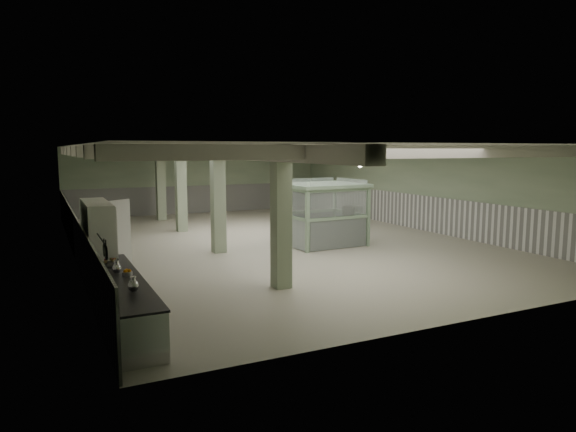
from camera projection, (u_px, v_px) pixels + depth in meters
name	position (u px, v px, depth m)	size (l,w,h in m)	color
floor	(274.00, 242.00, 19.46)	(20.00, 20.00, 0.00)	beige
ceiling	(273.00, 146.00, 19.00)	(14.00, 20.00, 0.02)	silver
wall_back	(199.00, 180.00, 28.15)	(14.00, 0.02, 3.60)	#A5B792
wall_front	(478.00, 233.00, 10.31)	(14.00, 0.02, 3.60)	#A5B792
wall_left	(72.00, 203.00, 16.20)	(0.02, 20.00, 3.60)	#A5B792
wall_right	(420.00, 188.00, 22.27)	(0.02, 20.00, 3.60)	#A5B792
wainscot_left	(74.00, 236.00, 16.34)	(0.05, 19.90, 1.50)	white
wainscot_right	(419.00, 212.00, 22.39)	(0.05, 19.90, 1.50)	white
wainscot_back	(199.00, 199.00, 28.26)	(13.90, 0.05, 1.50)	white
girder	(208.00, 152.00, 17.94)	(0.45, 19.90, 0.40)	white
beam_a	(401.00, 152.00, 12.33)	(13.90, 0.35, 0.32)	white
beam_b	(346.00, 151.00, 14.56)	(13.90, 0.35, 0.32)	white
beam_c	(305.00, 151.00, 16.79)	(13.90, 0.35, 0.32)	white
beam_d	(273.00, 151.00, 19.02)	(13.90, 0.35, 0.32)	white
beam_e	(249.00, 151.00, 21.25)	(13.90, 0.35, 0.32)	white
beam_f	(228.00, 151.00, 23.48)	(13.90, 0.35, 0.32)	white
beam_g	(212.00, 151.00, 25.71)	(13.90, 0.35, 0.32)	white
column_a	(281.00, 217.00, 12.80)	(0.42, 0.42, 3.60)	#98A988
column_b	(218.00, 200.00, 17.26)	(0.42, 0.42, 3.60)	#98A988
column_c	(181.00, 189.00, 21.72)	(0.42, 0.42, 3.60)	#98A988
column_d	(161.00, 184.00, 25.28)	(0.42, 0.42, 3.60)	#98A988
hook_rail	(101.00, 238.00, 9.44)	(0.02, 0.02, 1.20)	black
pendant_front	(360.00, 164.00, 14.83)	(0.44, 0.44, 0.22)	#2D3D2E
pendant_mid	(280.00, 161.00, 19.73)	(0.44, 0.44, 0.22)	#2D3D2E
pendant_back	(235.00, 158.00, 24.19)	(0.44, 0.44, 0.22)	#2D3D2E
prep_counter	(121.00, 300.00, 10.33)	(0.87, 4.96, 0.91)	silver
pitcher_near	(133.00, 284.00, 9.32)	(0.19, 0.23, 0.29)	silver
pitcher_far	(117.00, 267.00, 10.71)	(0.18, 0.21, 0.27)	silver
veg_colander	(110.00, 263.00, 11.32)	(0.38, 0.38, 0.17)	#444449
orange_bowl	(127.00, 274.00, 10.53)	(0.21, 0.21, 0.08)	#B2B2B7
skillet_near	(106.00, 253.00, 9.22)	(0.26, 0.26, 0.03)	black
skillet_far	(104.00, 250.00, 9.46)	(0.23, 0.23, 0.03)	black
walkin_cooler	(99.00, 245.00, 12.89)	(1.12, 2.38, 2.18)	white
guard_booth	(322.00, 202.00, 18.70)	(2.92, 2.51, 2.39)	gray
filing_cabinet	(352.00, 223.00, 19.52)	(0.44, 0.62, 1.35)	#4E5144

